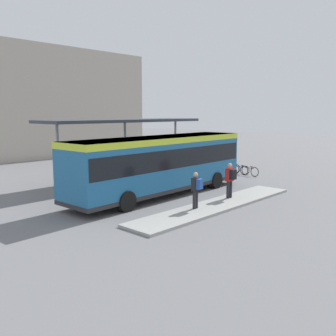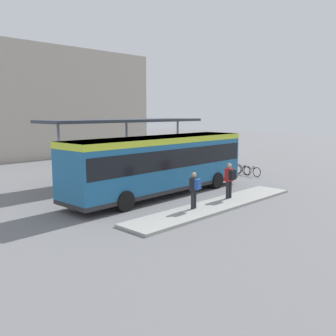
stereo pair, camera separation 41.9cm
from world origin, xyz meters
name	(u,v)px [view 1 (the left image)]	position (x,y,z in m)	size (l,w,h in m)	color
ground_plane	(161,195)	(0.00, 0.00, 0.00)	(120.00, 120.00, 0.00)	slate
curb_island	(218,205)	(0.08, -3.68, 0.06)	(10.65, 1.80, 0.12)	#9E9E99
city_bus	(161,161)	(0.01, 0.00, 1.83)	(11.42, 2.83, 3.13)	#1E6093
pedestrian_waiting	(196,188)	(-1.29, -3.47, 1.07)	(0.43, 0.46, 1.65)	#232328
pedestrian_companion	(230,178)	(1.52, -3.38, 1.13)	(0.46, 0.48, 1.77)	#232328
bicycle_black	(249,171)	(8.69, -0.20, 0.34)	(0.48, 1.58, 0.68)	black
bicycle_blue	(240,169)	(8.90, 0.66, 0.33)	(0.48, 1.53, 0.66)	black
bicycle_orange	(229,168)	(8.78, 1.52, 0.38)	(0.48, 1.73, 0.75)	black
bicycle_red	(217,167)	(8.49, 2.38, 0.36)	(0.48, 1.65, 0.72)	black
station_shelter	(125,122)	(1.90, 5.11, 3.78)	(11.62, 3.02, 3.96)	#383D47
potted_planter_near_shelter	(186,170)	(4.67, 2.23, 0.61)	(0.74, 0.74, 1.17)	slate
potted_planter_far_side	(155,174)	(1.88, 2.29, 0.65)	(0.93, 0.93, 1.27)	slate
station_building	(29,104)	(5.68, 25.50, 5.34)	(20.60, 13.92, 10.69)	#B2A899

